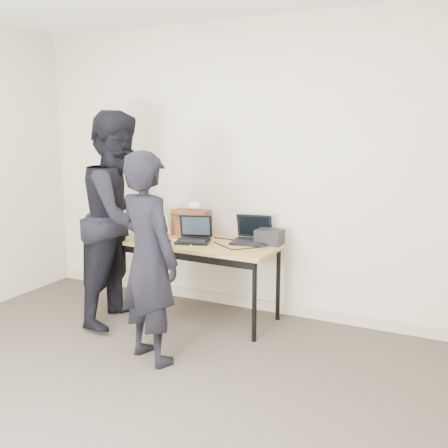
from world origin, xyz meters
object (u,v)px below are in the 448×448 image
Objects in this scene: desk at (197,248)px; equipment_box at (269,237)px; laptop_right at (252,236)px; laptop_beige at (152,232)px; person_typist at (149,259)px; laptop_center at (194,236)px; leather_satchel at (191,222)px; person_observer at (121,218)px.

equipment_box is (0.63, 0.19, 0.12)m from desk.
laptop_beige is at bearing -176.76° from laptop_right.
person_typist is at bearing -117.04° from laptop_right.
laptop_right is at bearing -179.95° from equipment_box.
desk is 0.67m from equipment_box.
laptop_right is 0.23× the size of person_typist.
laptop_center reaches higher than equipment_box.
leather_satchel is 1.16m from person_typist.
laptop_center is at bearing 25.35° from laptop_beige.
laptop_beige reaches higher than equipment_box.
person_observer reaches higher than laptop_right.
equipment_box is 0.14× the size of person_typist.
leather_satchel is (-0.16, 0.23, 0.08)m from laptop_center.
desk is 4.33× the size of laptop_beige.
laptop_beige is 0.19× the size of person_observer.
equipment_box is at bearing -5.62° from leather_satchel.
equipment_box is (0.81, -0.04, -0.06)m from leather_satchel.
laptop_right is at bearing 37.33° from laptop_beige.
equipment_box is 0.12× the size of person_observer.
laptop_right reaches higher than desk.
person_typist is 0.90m from person_observer.
desk is 4.13× the size of laptop_right.
person_observer is (-0.56, -0.32, 0.17)m from laptop_center.
laptop_right is at bearing 4.42° from laptop_center.
laptop_beige is at bearing -145.34° from leather_satchel.
leather_satchel is at bearing -40.81° from person_observer.
laptop_right reaches higher than laptop_center.
laptop_right is (0.48, 0.20, 0.00)m from laptop_center.
laptop_center is (-0.02, -0.00, 0.11)m from desk.
laptop_center is 0.20× the size of person_observer.
desk is at bearing -163.07° from equipment_box.
leather_satchel reaches higher than laptop_beige.
leather_satchel reaches higher than desk.
desk is 0.51m from laptop_right.
person_observer reaches higher than person_typist.
person_typist reaches higher than equipment_box.
desk is 4.11× the size of laptop_center.
person_observer reaches higher than equipment_box.
person_observer is (-0.11, -0.32, 0.18)m from laptop_beige.
leather_satchel is at bearing 177.48° from equipment_box.
laptop_center is 1.01× the size of laptop_right.
desk is 0.49m from laptop_beige.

